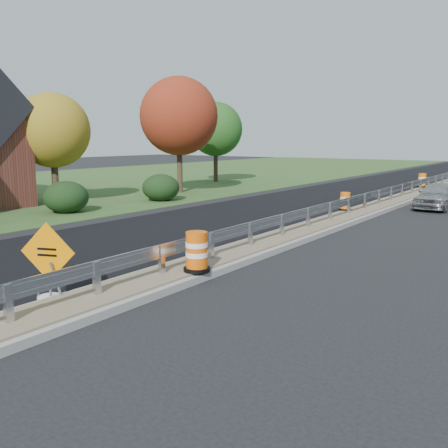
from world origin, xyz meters
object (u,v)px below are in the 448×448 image
Objects in this scene: barrel_median_near at (197,252)px; barrel_median_far at (422,181)px; caution_sign at (50,283)px; barrel_median_mid at (345,202)px; car_silver at (437,195)px.

barrel_median_far is (-1.10, 25.88, -0.03)m from barrel_median_near.
barrel_median_mid is at bearing 67.26° from caution_sign.
barrel_median_near is (1.45, 3.18, 0.26)m from caution_sign.
caution_sign reaches higher than barrel_median_far.
caution_sign reaches higher than barrel_median_mid.
caution_sign reaches higher than barrel_median_near.
car_silver is at bearing 59.34° from caution_sign.
caution_sign is 15.46m from barrel_median_mid.
caution_sign is at bearing -91.30° from barrel_median_mid.
barrel_median_near reaches higher than barrel_median_far.
car_silver reaches higher than barrel_median_mid.
barrel_median_far is at bearing 90.00° from barrel_median_mid.
barrel_median_mid is 13.61m from barrel_median_far.
barrel_median_far reaches higher than barrel_median_mid.
car_silver is (3.27, 20.17, 0.23)m from caution_sign.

